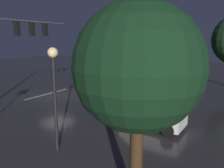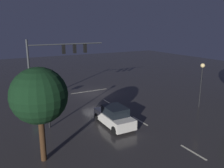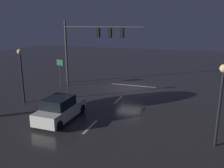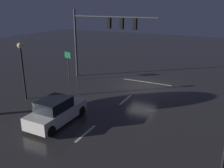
% 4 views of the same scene
% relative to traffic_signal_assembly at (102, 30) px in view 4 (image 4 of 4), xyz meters
% --- Properties ---
extents(ground_plane, '(80.00, 80.00, 0.00)m').
position_rel_traffic_signal_assembly_xyz_m(ground_plane, '(-4.27, 0.03, -4.97)').
color(ground_plane, '#2D2B2B').
extents(traffic_signal_assembly, '(8.77, 0.47, 6.86)m').
position_rel_traffic_signal_assembly_xyz_m(traffic_signal_assembly, '(0.00, 0.00, 0.00)').
color(traffic_signal_assembly, '#383A3D').
rests_on(traffic_signal_assembly, ground_plane).
extents(lane_dash_far, '(0.16, 2.20, 0.01)m').
position_rel_traffic_signal_assembly_xyz_m(lane_dash_far, '(-4.27, 4.03, -4.96)').
color(lane_dash_far, beige).
rests_on(lane_dash_far, ground_plane).
extents(lane_dash_mid, '(0.16, 2.20, 0.01)m').
position_rel_traffic_signal_assembly_xyz_m(lane_dash_mid, '(-4.27, 10.03, -4.96)').
color(lane_dash_mid, beige).
rests_on(lane_dash_mid, ground_plane).
extents(stop_bar, '(5.00, 0.16, 0.01)m').
position_rel_traffic_signal_assembly_xyz_m(stop_bar, '(-4.27, -1.19, -4.96)').
color(stop_bar, beige).
rests_on(stop_bar, ground_plane).
extents(car_approaching, '(1.93, 4.38, 1.70)m').
position_rel_traffic_signal_assembly_xyz_m(car_approaching, '(-1.82, 9.66, -4.17)').
color(car_approaching, silver).
rests_on(car_approaching, ground_plane).
extents(street_lamp_right_kerb, '(0.44, 0.44, 4.59)m').
position_rel_traffic_signal_assembly_xyz_m(street_lamp_right_kerb, '(3.09, 7.46, -1.71)').
color(street_lamp_right_kerb, black).
rests_on(street_lamp_right_kerb, ground_plane).
extents(route_sign, '(0.88, 0.30, 2.94)m').
position_rel_traffic_signal_assembly_xyz_m(route_sign, '(3.02, 1.68, -2.85)').
color(route_sign, '#383A3D').
rests_on(route_sign, ground_plane).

